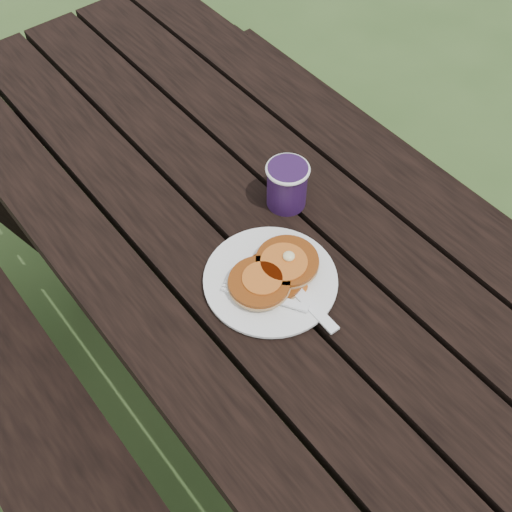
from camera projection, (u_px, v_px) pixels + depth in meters
ground at (260, 389)px, 1.87m from camera, size 60.00×60.00×0.00m
picnic_table at (261, 324)px, 1.58m from camera, size 1.36×1.80×0.75m
plate at (270, 280)px, 1.18m from camera, size 0.31×0.31×0.01m
pancake_stack at (274, 272)px, 1.17m from camera, size 0.18×0.12×0.04m
knife at (302, 297)px, 1.15m from camera, size 0.03×0.18×0.00m
fork at (279, 300)px, 1.14m from camera, size 0.11×0.15×0.01m
coffee_cup at (287, 183)px, 1.26m from camera, size 0.09×0.09×0.10m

